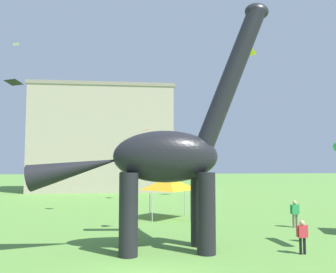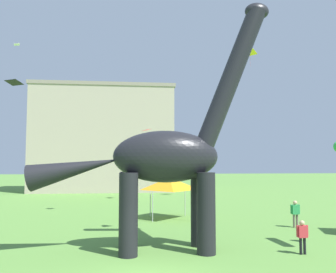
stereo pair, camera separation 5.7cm
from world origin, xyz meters
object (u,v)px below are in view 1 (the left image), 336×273
object	(u,v)px
kite_far_left	(14,82)
festival_canopy_tent	(169,184)
dinosaur_sculpture	(165,157)
kite_mid_left	(152,146)
kite_apex	(16,44)
kite_mid_right	(146,130)
person_near_flyer	(295,211)
person_far_spectator	(302,234)
kite_drifting	(249,53)

from	to	relation	value
kite_far_left	festival_canopy_tent	bearing A→B (deg)	15.07
dinosaur_sculpture	kite_mid_left	world-z (taller)	dinosaur_sculpture
kite_apex	kite_mid_left	size ratio (longest dim) A/B	0.33
kite_mid_right	kite_mid_left	world-z (taller)	kite_mid_right
kite_mid_left	festival_canopy_tent	bearing A→B (deg)	74.27
person_near_flyer	kite_mid_left	size ratio (longest dim) A/B	0.70
dinosaur_sculpture	kite_apex	distance (m)	24.93
kite_apex	kite_mid_right	bearing A→B (deg)	15.03
kite_far_left	kite_apex	size ratio (longest dim) A/B	1.53
festival_canopy_tent	kite_apex	distance (m)	21.10
person_far_spectator	dinosaur_sculpture	bearing A→B (deg)	105.04
dinosaur_sculpture	kite_mid_right	distance (m)	21.99
kite_far_left	kite_drifting	size ratio (longest dim) A/B	0.68
kite_drifting	kite_apex	distance (m)	24.81
person_far_spectator	kite_far_left	size ratio (longest dim) A/B	1.22
person_far_spectator	kite_drifting	distance (m)	28.27
kite_apex	kite_mid_left	world-z (taller)	kite_apex
person_far_spectator	person_near_flyer	size ratio (longest dim) A/B	0.89
dinosaur_sculpture	festival_canopy_tent	bearing A→B (deg)	84.83
dinosaur_sculpture	kite_mid_left	bearing A→B (deg)	99.18
kite_far_left	person_far_spectator	bearing A→B (deg)	-27.44
kite_drifting	kite_mid_left	bearing A→B (deg)	-124.19
kite_far_left	kite_mid_left	distance (m)	10.15
kite_apex	person_near_flyer	bearing A→B (deg)	-31.76
kite_apex	kite_mid_left	bearing A→B (deg)	-50.47
kite_mid_right	person_far_spectator	bearing A→B (deg)	-75.57
kite_mid_right	kite_drifting	size ratio (longest dim) A/B	0.73
festival_canopy_tent	kite_mid_left	xyz separation A→B (m)	(-1.68, -5.98, 2.48)
dinosaur_sculpture	kite_mid_right	xyz separation A→B (m)	(0.15, 21.74, 3.30)
dinosaur_sculpture	kite_far_left	bearing A→B (deg)	146.76
person_near_flyer	kite_mid_left	distance (m)	10.15
dinosaur_sculpture	festival_canopy_tent	size ratio (longest dim) A/B	3.84
kite_mid_left	dinosaur_sculpture	bearing A→B (deg)	-83.55
person_far_spectator	kite_drifting	xyz separation A→B (m)	(5.83, 22.75, 15.73)
kite_apex	kite_mid_left	distance (m)	22.02
kite_drifting	kite_mid_left	xyz separation A→B (m)	(-12.28, -18.08, -11.61)
dinosaur_sculpture	kite_mid_left	xyz separation A→B (m)	(-0.38, 3.39, 0.65)
person_far_spectator	kite_mid_right	xyz separation A→B (m)	(-5.93, 23.02, 6.76)
kite_far_left	person_near_flyer	bearing A→B (deg)	-5.08
kite_mid_right	kite_mid_left	bearing A→B (deg)	-91.65
kite_far_left	kite_mid_left	size ratio (longest dim) A/B	0.51
festival_canopy_tent	kite_drifting	world-z (taller)	kite_drifting
person_far_spectator	kite_far_left	xyz separation A→B (m)	(-15.13, 7.86, 8.31)
festival_canopy_tent	kite_apex	xyz separation A→B (m)	(-13.99, 8.93, 13.03)
dinosaur_sculpture	person_far_spectator	size ratio (longest dim) A/B	8.08
person_far_spectator	kite_drifting	world-z (taller)	kite_drifting
dinosaur_sculpture	person_near_flyer	xyz separation A→B (m)	(8.81, 4.99, -3.35)
kite_far_left	kite_apex	world-z (taller)	kite_apex
person_far_spectator	festival_canopy_tent	bearing A→B (deg)	51.10
festival_canopy_tent	kite_mid_right	xyz separation A→B (m)	(-1.15, 12.38, 5.13)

